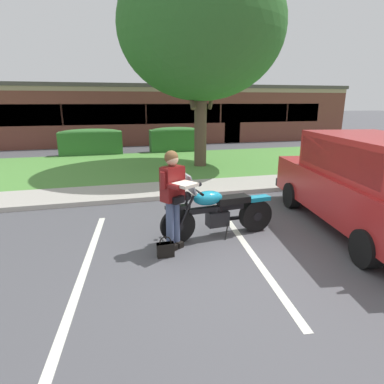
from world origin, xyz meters
The scene contains 15 objects.
ground_plane centered at (0.00, 0.00, 0.00)m, with size 140.00×140.00×0.00m, color #4C4C51.
curb_strip centered at (0.00, 3.44, 0.06)m, with size 60.00×0.20×0.12m, color #ADA89E.
concrete_walk centered at (0.00, 4.29, 0.04)m, with size 60.00×1.50×0.08m, color #ADA89E.
grass_lawn centered at (0.00, 8.07, 0.03)m, with size 60.00×6.06×0.06m, color #518E3D.
stall_stripe_0 centered at (-2.43, 0.20, 0.00)m, with size 0.12×4.40×0.01m, color silver.
stall_stripe_1 centered at (0.29, 0.20, 0.00)m, with size 0.12×4.40×0.01m, color silver.
stall_stripe_2 centered at (3.00, 0.20, 0.00)m, with size 0.12×4.40×0.01m, color silver.
motorcycle centered at (0.04, 0.83, 0.49)m, with size 2.24×0.82×1.26m.
rider_person centered at (-0.95, 0.54, 1.01)m, with size 0.60×0.67×1.70m.
handbag centered at (-1.16, 0.24, 0.14)m, with size 0.28×0.13×0.36m.
parked_suv_adjacent centered at (2.88, 0.38, 0.96)m, with size 2.65×5.07×1.86m.
shade_tree centered at (1.50, 7.36, 4.94)m, with size 5.85×5.85×7.44m.
hedge_left centered at (-2.67, 11.39, 0.65)m, with size 2.85×0.90×1.24m.
hedge_center_left centered at (1.36, 11.39, 0.65)m, with size 2.48×0.90×1.24m.
brick_building centered at (0.29, 18.24, 1.71)m, with size 26.32×8.39×3.42m.
Camera 1 is at (-1.98, -4.56, 2.48)m, focal length 30.27 mm.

